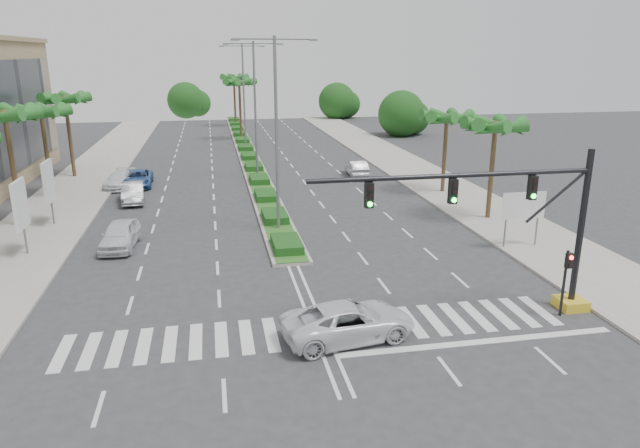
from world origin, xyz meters
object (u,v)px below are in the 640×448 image
at_px(car_parked_b, 133,193).
at_px(car_parked_c, 138,179).
at_px(car_parked_a, 120,235).
at_px(car_right, 357,168).
at_px(car_crossing, 348,321).
at_px(car_parked_d, 119,180).

bearing_deg(car_parked_b, car_parked_c, 86.12).
relative_size(car_parked_a, car_right, 1.03).
relative_size(car_parked_a, car_parked_c, 0.93).
bearing_deg(car_parked_c, car_right, 0.72).
bearing_deg(car_crossing, car_parked_a, 29.26).
bearing_deg(car_parked_d, car_crossing, -59.13).
bearing_deg(car_parked_b, car_right, 12.14).
xyz_separation_m(car_crossing, car_right, (8.24, 30.81, -0.01)).
bearing_deg(car_right, car_parked_b, 21.32).
distance_m(car_parked_d, car_right, 21.08).
bearing_deg(car_parked_d, car_parked_a, -74.49).
relative_size(car_parked_a, car_crossing, 0.86).
xyz_separation_m(car_parked_a, car_parked_c, (-0.78, 16.61, -0.10)).
height_order(car_parked_c, car_right, car_right).
height_order(car_parked_a, car_parked_c, car_parked_a).
bearing_deg(car_parked_b, car_parked_d, 101.70).
xyz_separation_m(car_parked_d, car_crossing, (12.82, -29.80, 0.07)).
xyz_separation_m(car_parked_b, car_right, (19.34, 6.36, -0.01)).
height_order(car_crossing, car_right, car_crossing).
bearing_deg(car_parked_a, car_crossing, -47.76).
distance_m(car_parked_c, car_crossing, 32.07).
height_order(car_parked_a, car_parked_d, car_parked_a).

